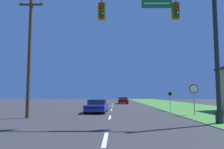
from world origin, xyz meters
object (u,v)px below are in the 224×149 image
at_px(far_car, 123,101).
at_px(utility_pole_near, 30,52).
at_px(car_ahead, 97,106).
at_px(stop_sign, 194,92).
at_px(route_sign_post, 170,96).
at_px(signal_mast, 186,38).

distance_m(far_car, utility_pole_near, 27.03).
bearing_deg(utility_pole_near, car_ahead, 47.09).
height_order(stop_sign, utility_pole_near, utility_pole_near).
relative_size(car_ahead, route_sign_post, 2.28).
distance_m(car_ahead, utility_pole_near, 8.05).
bearing_deg(signal_mast, car_ahead, 126.12).
relative_size(far_car, route_sign_post, 2.10).
distance_m(signal_mast, utility_pole_near, 11.01).
xyz_separation_m(signal_mast, utility_pole_near, (-10.56, 3.10, -0.21)).
height_order(far_car, route_sign_post, route_sign_post).
bearing_deg(stop_sign, car_ahead, 160.65).
bearing_deg(car_ahead, signal_mast, -53.88).
distance_m(far_car, route_sign_post, 19.17).
bearing_deg(car_ahead, far_car, 80.99).
distance_m(stop_sign, utility_pole_near, 13.34).
height_order(car_ahead, far_car, same).
height_order(signal_mast, stop_sign, signal_mast).
bearing_deg(stop_sign, route_sign_post, 99.39).
bearing_deg(far_car, route_sign_post, -77.47).
xyz_separation_m(car_ahead, route_sign_post, (7.40, 1.80, 0.92)).
bearing_deg(route_sign_post, car_ahead, -166.33).
bearing_deg(far_car, stop_sign, -78.09).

